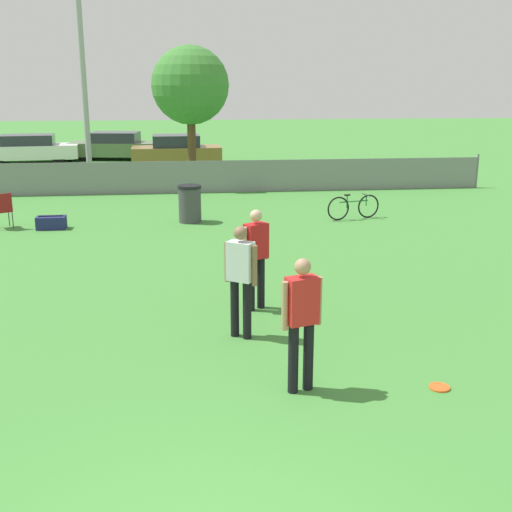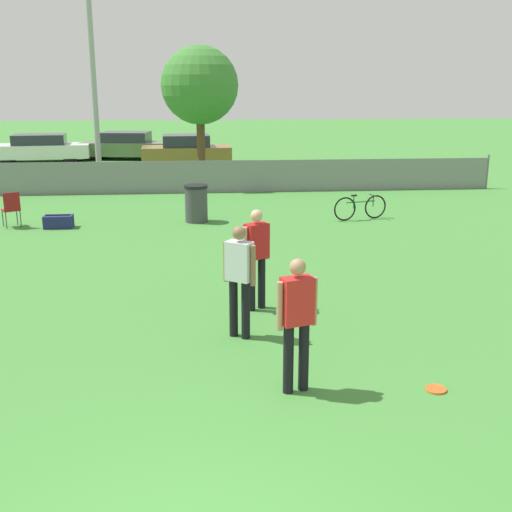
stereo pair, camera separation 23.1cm
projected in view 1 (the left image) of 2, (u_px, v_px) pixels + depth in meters
The scene contains 14 objects.
fence_backline at pixel (186, 177), 22.03m from camera, with size 20.95×0.07×1.21m.
light_pole at pixel (79, 15), 21.71m from camera, with size 0.90×0.36×10.20m.
tree_near_pole at pixel (190, 86), 24.13m from camera, with size 2.93×2.93×5.05m.
player_defender_red at pixel (256, 253), 10.68m from camera, with size 0.48×0.39×1.72m.
player_thrower_red at pixel (302, 316), 7.81m from camera, with size 0.52×0.33×1.72m.
player_receiver_white at pixel (241, 274), 9.49m from camera, with size 0.47×0.40×1.72m.
frisbee_disc at pixel (439, 387), 8.12m from camera, with size 0.27×0.27×0.03m.
folding_chair_sideline at pixel (3, 208), 16.70m from camera, with size 0.57×0.57×0.94m.
bicycle_sideline at pixel (354, 207), 17.91m from camera, with size 1.58×0.54×0.71m.
trash_bin at pixel (190, 204), 17.50m from camera, with size 0.64×0.64×1.02m.
gear_bag_sideline at pixel (51, 223), 16.77m from camera, with size 0.74×0.41×0.36m.
parked_car_white at pixel (28, 149), 30.14m from camera, with size 4.72×2.15×1.30m.
parked_car_olive at pixel (115, 146), 31.40m from camera, with size 4.54×2.37×1.32m.
parked_car_tan at pixel (176, 151), 28.89m from camera, with size 4.05×1.89×1.40m.
Camera 1 is at (-0.03, -4.09, 3.78)m, focal length 45.00 mm.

